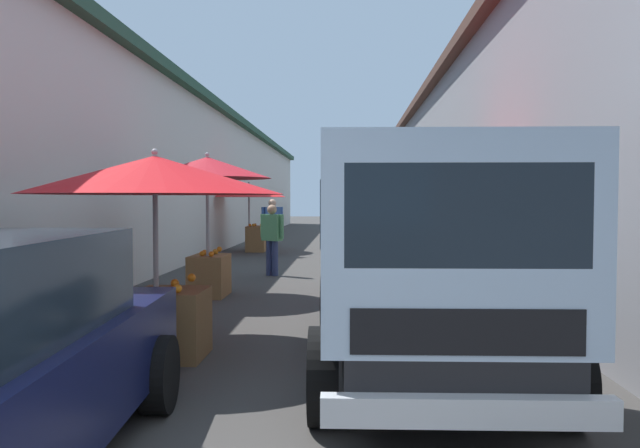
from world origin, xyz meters
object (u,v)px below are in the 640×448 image
object	(u,v)px
fruit_stall_far_right	(157,190)
delivery_truck	(430,273)
fruit_stall_mid_lane	(208,187)
vendor_in_shade	(272,235)
vendor_by_crates	(272,223)
fruit_stall_near_right	(436,185)
parked_scooter	(409,262)
fruit_stall_far_left	(250,199)

from	to	relation	value
fruit_stall_far_right	delivery_truck	world-z (taller)	fruit_stall_far_right
fruit_stall_mid_lane	vendor_in_shade	xyz separation A→B (m)	(2.94, -0.71, -0.98)
fruit_stall_mid_lane	vendor_by_crates	distance (m)	7.40
fruit_stall_far_right	delivery_truck	distance (m)	3.11
fruit_stall_far_right	vendor_in_shade	distance (m)	6.69
fruit_stall_near_right	delivery_truck	distance (m)	4.47
vendor_by_crates	parked_scooter	xyz separation A→B (m)	(-5.65, -3.40, -0.52)
delivery_truck	fruit_stall_near_right	bearing A→B (deg)	-8.77
fruit_stall_mid_lane	delivery_truck	bearing A→B (deg)	-148.36
delivery_truck	fruit_stall_far_left	bearing A→B (deg)	15.39
fruit_stall_far_left	parked_scooter	bearing A→B (deg)	-149.18
vendor_in_shade	vendor_by_crates	bearing A→B (deg)	7.29
vendor_by_crates	parked_scooter	distance (m)	6.61
fruit_stall_mid_lane	parked_scooter	bearing A→B (deg)	-64.47
parked_scooter	fruit_stall_far_right	bearing A→B (deg)	149.08
fruit_stall_far_right	vendor_by_crates	world-z (taller)	fruit_stall_far_right
vendor_in_shade	parked_scooter	xyz separation A→B (m)	(-1.25, -2.83, -0.43)
fruit_stall_mid_lane	delivery_truck	world-z (taller)	fruit_stall_mid_lane
fruit_stall_near_right	vendor_in_shade	xyz separation A→B (m)	(3.57, 3.02, -0.99)
vendor_by_crates	parked_scooter	bearing A→B (deg)	-148.98
fruit_stall_near_right	fruit_stall_far_right	bearing A→B (deg)	131.87
vendor_by_crates	parked_scooter	size ratio (longest dim) A/B	0.99
delivery_truck	vendor_in_shade	size ratio (longest dim) A/B	3.20
fruit_stall_far_left	vendor_in_shade	world-z (taller)	fruit_stall_far_left
fruit_stall_mid_lane	fruit_stall_far_left	world-z (taller)	fruit_stall_mid_lane
fruit_stall_far_right	fruit_stall_far_left	world-z (taller)	fruit_stall_far_left
fruit_stall_far_left	vendor_by_crates	bearing A→B (deg)	-149.90
fruit_stall_near_right	delivery_truck	bearing A→B (deg)	171.23
fruit_stall_far_right	fruit_stall_near_right	world-z (taller)	fruit_stall_near_right
vendor_in_shade	fruit_stall_far_right	bearing A→B (deg)	176.69
fruit_stall_mid_lane	parked_scooter	xyz separation A→B (m)	(1.69, -3.54, -1.41)
fruit_stall_far_right	fruit_stall_near_right	xyz separation A→B (m)	(3.05, -3.41, 0.12)
fruit_stall_mid_lane	vendor_in_shade	world-z (taller)	fruit_stall_mid_lane
fruit_stall_near_right	fruit_stall_far_left	bearing A→B (deg)	25.22
fruit_stall_far_left	delivery_truck	distance (m)	14.39
fruit_stall_mid_lane	vendor_by_crates	size ratio (longest dim) A/B	1.46
fruit_stall_far_right	vendor_by_crates	size ratio (longest dim) A/B	1.66
delivery_truck	parked_scooter	distance (m)	6.70
fruit_stall_far_right	vendor_by_crates	xyz separation A→B (m)	(11.02, 0.18, -0.79)
fruit_stall_far_right	parked_scooter	bearing A→B (deg)	-30.92
delivery_truck	parked_scooter	xyz separation A→B (m)	(6.66, -0.48, -0.59)
fruit_stall_far_right	vendor_in_shade	xyz separation A→B (m)	(6.62, -0.38, -0.88)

